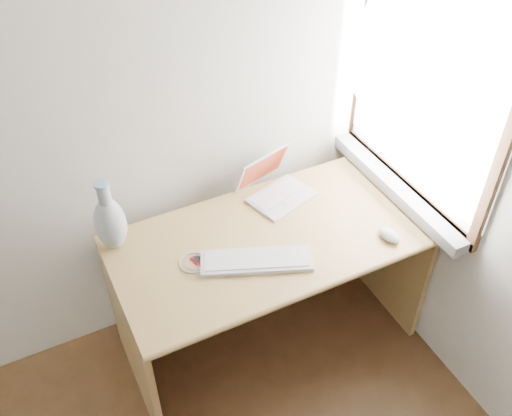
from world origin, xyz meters
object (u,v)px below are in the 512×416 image
laptop (278,186)px  vase (110,222)px  desk (261,257)px  external_keyboard (257,261)px

laptop → vase: vase is taller
desk → external_keyboard: size_ratio=2.88×
external_keyboard → vase: vase is taller
laptop → desk: bearing=-152.9°
vase → external_keyboard: bearing=-35.9°
vase → laptop: bearing=-0.3°
desk → vase: (-0.63, 0.17, 0.36)m
desk → laptop: bearing=43.7°
laptop → external_keyboard: laptop is taller
desk → vase: bearing=165.3°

